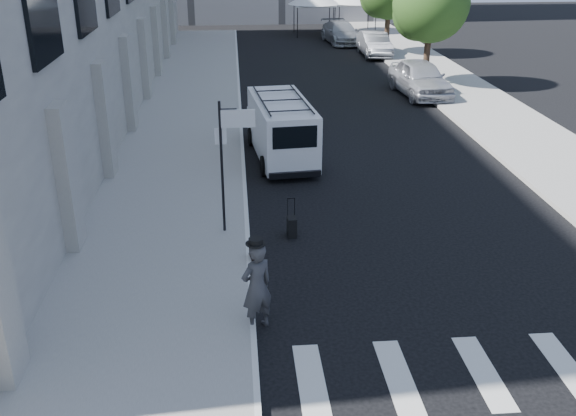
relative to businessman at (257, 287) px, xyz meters
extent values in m
plane|color=black|center=(1.90, 1.20, -0.96)|extent=(120.00, 120.00, 0.00)
cube|color=gray|center=(-2.35, 17.20, -0.88)|extent=(4.50, 48.00, 0.15)
cube|color=gray|center=(10.90, 21.20, -0.88)|extent=(4.00, 56.00, 0.15)
cylinder|color=black|center=(-0.70, 4.40, 0.94)|extent=(0.07, 0.07, 3.50)
cube|color=white|center=(-0.70, 4.42, 1.79)|extent=(0.30, 0.03, 0.42)
cube|color=white|center=(-0.25, 4.40, 2.24)|extent=(0.85, 0.06, 0.45)
cylinder|color=black|center=(9.50, 21.20, 0.44)|extent=(0.32, 0.32, 2.80)
sphere|color=#254917|center=(9.50, 21.20, 3.17)|extent=(3.80, 3.80, 3.80)
sphere|color=#254917|center=(9.10, 21.80, 2.60)|extent=(2.66, 2.66, 2.66)
cylinder|color=black|center=(9.50, 30.20, 0.44)|extent=(0.32, 0.32, 2.80)
cylinder|color=black|center=(4.50, 37.80, 0.14)|extent=(0.06, 0.06, 2.20)
cylinder|color=black|center=(7.30, 37.80, 0.14)|extent=(0.06, 0.06, 2.20)
cylinder|color=black|center=(4.50, 40.60, 0.14)|extent=(0.06, 0.06, 2.20)
cylinder|color=black|center=(7.30, 40.60, 0.14)|extent=(0.06, 0.06, 2.20)
cube|color=white|center=(5.90, 39.20, 1.29)|extent=(3.00, 3.00, 0.12)
cylinder|color=black|center=(7.70, 38.30, 0.14)|extent=(0.06, 0.06, 2.20)
cylinder|color=black|center=(10.50, 38.30, 0.14)|extent=(0.06, 0.06, 2.20)
cylinder|color=black|center=(7.70, 41.10, 0.14)|extent=(0.06, 0.06, 2.20)
cylinder|color=black|center=(10.50, 41.10, 0.14)|extent=(0.06, 0.06, 2.20)
cube|color=white|center=(9.10, 39.70, 1.29)|extent=(3.00, 3.00, 0.12)
imported|color=#38383B|center=(0.00, 0.00, 0.00)|extent=(0.84, 0.76, 1.92)
cube|color=black|center=(0.00, 2.73, -0.79)|extent=(0.18, 0.45, 0.34)
cube|color=black|center=(1.08, 4.20, -0.69)|extent=(0.25, 0.38, 0.54)
cylinder|color=black|center=(0.98, 4.36, -0.18)|extent=(0.02, 0.02, 0.51)
cylinder|color=black|center=(1.17, 4.37, -0.18)|extent=(0.02, 0.02, 0.51)
cube|color=black|center=(1.07, 4.36, 0.07)|extent=(0.21, 0.04, 0.03)
cube|color=white|center=(1.29, 10.51, 0.18)|extent=(2.25, 4.97, 1.87)
cube|color=white|center=(1.03, 13.13, -0.29)|extent=(1.76, 0.96, 0.98)
cube|color=black|center=(1.52, 8.13, 0.56)|extent=(1.43, 0.21, 0.71)
cylinder|color=black|center=(0.28, 12.11, -0.62)|extent=(0.31, 0.70, 0.68)
cylinder|color=black|center=(1.96, 12.28, -0.62)|extent=(0.31, 0.70, 0.68)
cylinder|color=black|center=(0.60, 8.83, -0.62)|extent=(0.31, 0.70, 0.68)
cylinder|color=black|center=(2.29, 9.00, -0.62)|extent=(0.31, 0.70, 0.68)
imported|color=#A8A9B0|center=(8.70, 19.35, -0.10)|extent=(2.40, 5.16, 1.71)
imported|color=slate|center=(8.70, 30.03, -0.21)|extent=(1.62, 4.56, 1.50)
imported|color=#9DA1A5|center=(7.36, 35.14, -0.22)|extent=(2.60, 5.28, 1.48)
camera|label=1|loc=(-0.30, -11.10, 6.57)|focal=40.00mm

